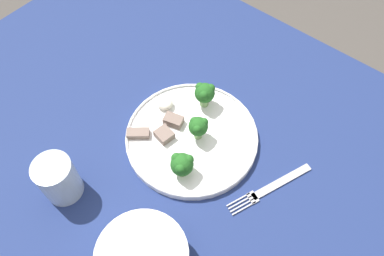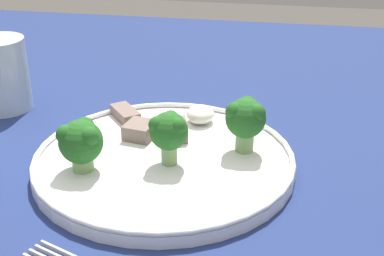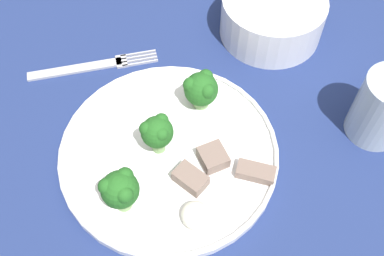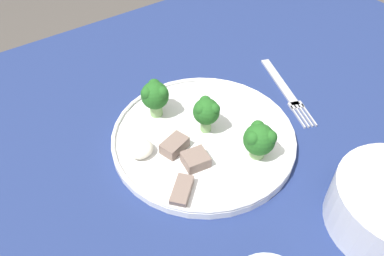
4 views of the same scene
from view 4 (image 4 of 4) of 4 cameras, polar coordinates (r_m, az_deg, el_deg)
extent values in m
cube|color=navy|center=(0.55, 7.68, -8.78)|extent=(1.28, 1.07, 0.03)
cylinder|color=brown|center=(1.34, 11.43, 7.06)|extent=(0.06, 0.06, 0.69)
cylinder|color=white|center=(0.58, 1.57, -1.64)|extent=(0.28, 0.28, 0.01)
torus|color=white|center=(0.57, 1.59, -1.01)|extent=(0.28, 0.28, 0.01)
cube|color=#B2B2B7|center=(0.71, 13.15, 6.93)|extent=(0.06, 0.14, 0.00)
cube|color=#B2B2B7|center=(0.67, 15.56, 3.32)|extent=(0.03, 0.02, 0.00)
cube|color=#B2B2B7|center=(0.64, 15.79, 1.64)|extent=(0.02, 0.05, 0.00)
cube|color=#B2B2B7|center=(0.65, 16.32, 1.74)|extent=(0.02, 0.05, 0.00)
cube|color=#B2B2B7|center=(0.65, 16.84, 1.84)|extent=(0.02, 0.05, 0.00)
cube|color=#B2B2B7|center=(0.65, 17.36, 1.93)|extent=(0.02, 0.05, 0.00)
cylinder|color=#7FA866|center=(0.58, 2.12, 0.61)|extent=(0.02, 0.02, 0.02)
sphere|color=#215B1E|center=(0.56, 2.19, 2.54)|extent=(0.04, 0.04, 0.04)
sphere|color=#215B1E|center=(0.55, 1.20, 2.75)|extent=(0.02, 0.02, 0.02)
sphere|color=#215B1E|center=(0.55, 3.40, 2.90)|extent=(0.02, 0.02, 0.02)
sphere|color=#215B1E|center=(0.56, 2.04, 4.06)|extent=(0.02, 0.02, 0.02)
cylinder|color=#7FA866|center=(0.55, 9.90, -3.47)|extent=(0.02, 0.02, 0.02)
sphere|color=#215B1E|center=(0.53, 10.22, -1.73)|extent=(0.05, 0.05, 0.05)
sphere|color=#215B1E|center=(0.52, 9.26, -1.59)|extent=(0.02, 0.02, 0.02)
sphere|color=#215B1E|center=(0.52, 11.79, -1.38)|extent=(0.02, 0.02, 0.02)
sphere|color=#215B1E|center=(0.54, 10.01, 0.09)|extent=(0.02, 0.02, 0.02)
cylinder|color=#7FA866|center=(0.60, -5.48, 2.97)|extent=(0.02, 0.02, 0.02)
sphere|color=#215B1E|center=(0.59, -5.66, 4.97)|extent=(0.04, 0.04, 0.04)
sphere|color=#215B1E|center=(0.58, -6.86, 5.23)|extent=(0.02, 0.02, 0.02)
sphere|color=#215B1E|center=(0.58, -4.56, 5.41)|extent=(0.02, 0.02, 0.02)
sphere|color=#215B1E|center=(0.59, -5.79, 6.53)|extent=(0.02, 0.02, 0.02)
cube|color=#756056|center=(0.53, 0.55, -4.84)|extent=(0.04, 0.04, 0.02)
cube|color=#756056|center=(0.55, -2.69, -2.67)|extent=(0.05, 0.04, 0.02)
cube|color=#756056|center=(0.50, -1.56, -9.58)|extent=(0.05, 0.05, 0.01)
ellipsoid|color=silver|center=(0.55, -7.83, -3.19)|extent=(0.04, 0.03, 0.02)
camera|label=1|loc=(0.58, 86.54, 43.33)|focal=35.00mm
camera|label=2|loc=(0.87, 27.89, 31.94)|focal=50.00mm
camera|label=3|loc=(0.46, -54.22, 42.59)|focal=42.00mm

